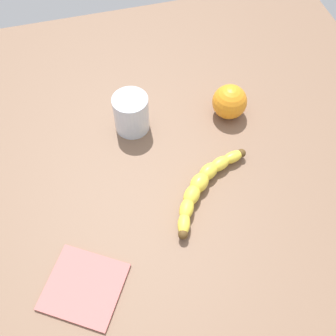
# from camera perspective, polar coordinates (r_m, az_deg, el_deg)

# --- Properties ---
(wooden_tabletop) EXTENTS (1.20, 1.20, 0.03)m
(wooden_tabletop) POSITION_cam_1_polar(r_m,az_deg,el_deg) (0.85, -0.91, -3.14)
(wooden_tabletop) COLOR brown
(wooden_tabletop) RESTS_ON ground
(banana) EXTENTS (0.19, 0.17, 0.03)m
(banana) POSITION_cam_1_polar(r_m,az_deg,el_deg) (0.82, 4.97, -2.42)
(banana) COLOR yellow
(banana) RESTS_ON wooden_tabletop
(smoothie_glass) EXTENTS (0.08, 0.08, 0.09)m
(smoothie_glass) POSITION_cam_1_polar(r_m,az_deg,el_deg) (0.90, -5.13, 7.48)
(smoothie_glass) COLOR silver
(smoothie_glass) RESTS_ON wooden_tabletop
(orange_fruit) EXTENTS (0.08, 0.08, 0.08)m
(orange_fruit) POSITION_cam_1_polar(r_m,az_deg,el_deg) (0.93, 8.59, 9.13)
(orange_fruit) COLOR orange
(orange_fruit) RESTS_ON wooden_tabletop
(folded_napkin) EXTENTS (0.18, 0.17, 0.01)m
(folded_napkin) POSITION_cam_1_polar(r_m,az_deg,el_deg) (0.76, -11.64, -15.92)
(folded_napkin) COLOR #BC6660
(folded_napkin) RESTS_ON wooden_tabletop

